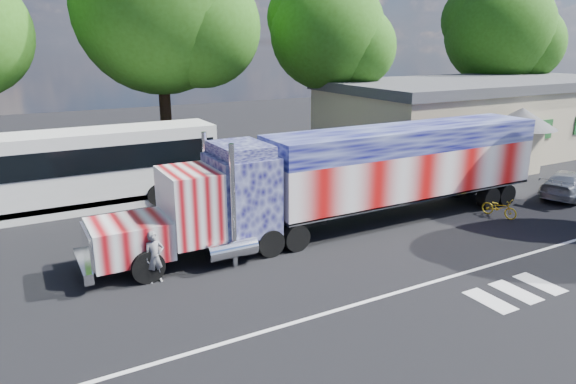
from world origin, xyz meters
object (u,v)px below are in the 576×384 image
semi_truck (360,174)px  bicycle (499,208)px  parked_car (569,184)px  woman (154,257)px  tree_ne_a (330,33)px  coach_bus (82,169)px  tree_far_ne (501,32)px  tree_n_mid (162,9)px

semi_truck → bicycle: size_ratio=12.56×
parked_car → woman: size_ratio=2.59×
woman → tree_ne_a: 22.37m
semi_truck → parked_car: semi_truck is taller
semi_truck → bicycle: semi_truck is taller
parked_car → semi_truck: bearing=65.2°
coach_bus → tree_far_ne: 35.26m
semi_truck → bicycle: (6.29, -2.21, -1.84)m
tree_ne_a → tree_n_mid: tree_n_mid is taller
bicycle → tree_far_ne: 25.21m
tree_far_ne → semi_truck: bearing=-150.9°
semi_truck → tree_far_ne: 28.47m
woman → tree_ne_a: bearing=42.1°
coach_bus → tree_far_ne: size_ratio=0.98×
coach_bus → tree_n_mid: tree_n_mid is taller
coach_bus → parked_car: 24.34m
woman → parked_car: bearing=-0.6°
woman → tree_ne_a: (15.88, 13.94, 7.35)m
semi_truck → parked_car: (12.10, -1.73, -1.61)m
tree_ne_a → tree_far_ne: bearing=2.6°
bicycle → tree_far_ne: size_ratio=0.13×
parked_car → woman: 21.28m
woman → tree_far_ne: (33.45, 14.72, 7.59)m
bicycle → tree_ne_a: size_ratio=0.14×
tree_ne_a → woman: bearing=-138.7°
semi_truck → tree_ne_a: bearing=62.2°
coach_bus → tree_far_ne: tree_far_ne is taller
semi_truck → tree_ne_a: 15.57m
woman → bicycle: 15.50m
bicycle → tree_ne_a: (0.41, 14.94, 7.80)m
parked_car → tree_far_ne: (12.18, 15.25, 7.81)m
semi_truck → bicycle: 6.91m
semi_truck → tree_far_ne: size_ratio=1.60×
semi_truck → tree_ne_a: (6.70, 12.73, 5.96)m
coach_bus → parked_car: size_ratio=2.77×
woman → tree_far_ne: tree_far_ne is taller
semi_truck → tree_ne_a: tree_ne_a is taller
tree_ne_a → parked_car: bearing=-69.5°
parked_car → coach_bus: bearing=48.7°
woman → semi_truck: bearing=8.3°
coach_bus → parked_car: coach_bus is taller
parked_car → woman: woman is taller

